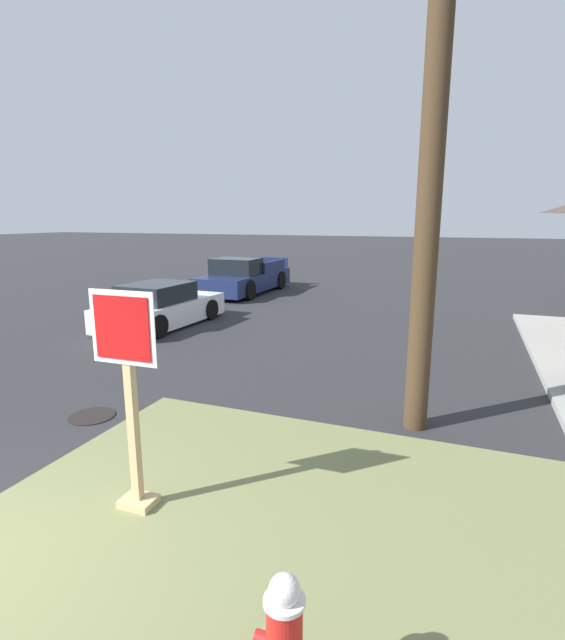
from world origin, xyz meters
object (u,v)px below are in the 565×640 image
stop_sign (131,405)px  parked_sedan_white (161,307)px  utility_pole (440,33)px  pickup_truck_navy (244,278)px  manhole_cover (92,416)px

stop_sign → parked_sedan_white: bearing=123.8°
stop_sign → utility_pole: size_ratio=0.22×
pickup_truck_navy → utility_pole: (7.98, -10.66, 4.69)m
utility_pole → pickup_truck_navy: bearing=126.8°
pickup_truck_navy → manhole_cover: bearing=-75.1°
manhole_cover → utility_pole: (4.75, 1.46, 5.30)m
manhole_cover → parked_sedan_white: (-2.77, 5.75, 0.53)m
pickup_truck_navy → utility_pole: 14.12m
parked_sedan_white → stop_sign: bearing=-56.2°
stop_sign → utility_pole: (2.50, 3.21, 4.10)m
manhole_cover → parked_sedan_white: 6.40m
manhole_cover → utility_pole: size_ratio=0.07×
manhole_cover → pickup_truck_navy: bearing=104.9°
manhole_cover → pickup_truck_navy: 12.55m
manhole_cover → pickup_truck_navy: (-3.22, 12.12, 0.61)m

